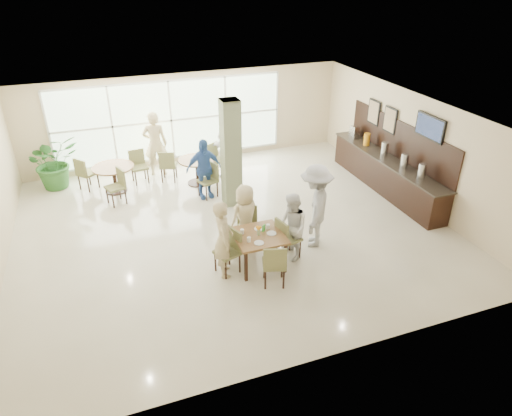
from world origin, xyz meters
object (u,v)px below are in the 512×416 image
object	(u,v)px
buffet_counter	(386,171)
teen_standing	(315,206)
adult_b	(226,153)
adult_standing	(155,144)
potted_plant	(54,162)
adult_a	(204,169)
teen_left	(223,239)
teen_right	(292,227)
teen_far	(245,216)
round_table_right	(197,165)
round_table_left	(114,172)
main_table	(259,238)

from	to	relation	value
buffet_counter	teen_standing	bearing A→B (deg)	-149.74
adult_b	adult_standing	size ratio (longest dim) A/B	0.86
buffet_counter	potted_plant	xyz separation A→B (m)	(-8.68, 3.37, 0.21)
potted_plant	buffet_counter	bearing A→B (deg)	-21.23
adult_b	adult_a	bearing A→B (deg)	-44.66
teen_left	teen_right	xyz separation A→B (m)	(1.52, 0.05, -0.07)
potted_plant	teen_far	distance (m)	6.24
teen_standing	round_table_right	bearing A→B (deg)	-127.18
adult_b	buffet_counter	bearing A→B (deg)	62.18
potted_plant	round_table_left	bearing A→B (deg)	-29.75
round_table_right	teen_left	bearing A→B (deg)	-96.64
round_table_right	teen_right	world-z (taller)	teen_right
teen_far	teen_right	bearing A→B (deg)	115.79
main_table	buffet_counter	size ratio (longest dim) A/B	0.22
round_table_right	teen_far	bearing A→B (deg)	-86.25
teen_left	adult_standing	size ratio (longest dim) A/B	0.85
buffet_counter	adult_standing	world-z (taller)	buffet_counter
adult_a	adult_standing	xyz separation A→B (m)	(-0.96, 1.95, 0.14)
teen_standing	adult_standing	bearing A→B (deg)	-122.21
teen_standing	adult_a	world-z (taller)	teen_standing
round_table_left	buffet_counter	world-z (taller)	buffet_counter
main_table	teen_far	xyz separation A→B (m)	(-0.01, 0.83, 0.08)
adult_a	main_table	bearing A→B (deg)	-90.16
round_table_left	round_table_right	distance (m)	2.30
main_table	adult_b	xyz separation A→B (m)	(0.63, 4.37, 0.17)
round_table_right	potted_plant	size ratio (longest dim) A/B	0.69
round_table_right	teen_left	world-z (taller)	teen_left
teen_right	adult_b	size ratio (longest dim) A/B	0.91
round_table_right	teen_left	xyz separation A→B (m)	(-0.52, -4.44, 0.27)
teen_left	teen_far	distance (m)	1.14
teen_standing	adult_a	distance (m)	3.58
teen_right	teen_far	bearing A→B (deg)	-135.50
round_table_left	potted_plant	distance (m)	1.77
potted_plant	adult_a	world-z (taller)	adult_a
buffet_counter	round_table_left	bearing A→B (deg)	160.74
teen_left	teen_right	size ratio (longest dim) A/B	1.10
potted_plant	teen_standing	world-z (taller)	teen_standing
buffet_counter	adult_b	world-z (taller)	buffet_counter
main_table	round_table_right	size ratio (longest dim) A/B	0.97
teen_far	teen_right	distance (m)	1.11
buffet_counter	teen_left	world-z (taller)	buffet_counter
buffet_counter	teen_right	distance (m)	4.45
adult_a	buffet_counter	bearing A→B (deg)	-19.24
teen_far	adult_a	bearing A→B (deg)	-102.48
adult_b	main_table	bearing A→B (deg)	-7.49
round_table_right	teen_standing	xyz separation A→B (m)	(1.71, -4.05, 0.40)
buffet_counter	adult_b	bearing A→B (deg)	151.54
main_table	teen_far	size ratio (longest dim) A/B	0.68
teen_standing	adult_standing	distance (m)	5.75
buffet_counter	teen_standing	distance (m)	3.68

